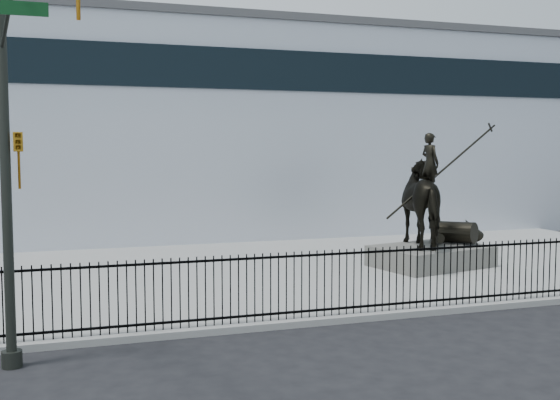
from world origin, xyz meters
name	(u,v)px	position (x,y,z in m)	size (l,w,h in m)	color
ground	(371,336)	(0.00, 0.00, 0.00)	(120.00, 120.00, 0.00)	black
plaza	(272,272)	(0.00, 7.00, 0.07)	(30.00, 12.00, 0.15)	#989895
building	(194,136)	(0.00, 20.00, 4.50)	(44.00, 14.00, 9.00)	silver
picket_fence	(347,281)	(0.00, 1.25, 0.90)	(22.10, 0.10, 1.50)	black
statue_plinth	(431,256)	(4.98, 5.96, 0.48)	(3.47, 2.39, 0.65)	#53514B
equestrian_statue	(433,203)	(5.04, 5.97, 2.16)	(4.35, 3.20, 3.77)	black
traffic_signal_left	(17,141)	(-6.75, -0.62, 4.03)	(1.52, 4.84, 7.00)	black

